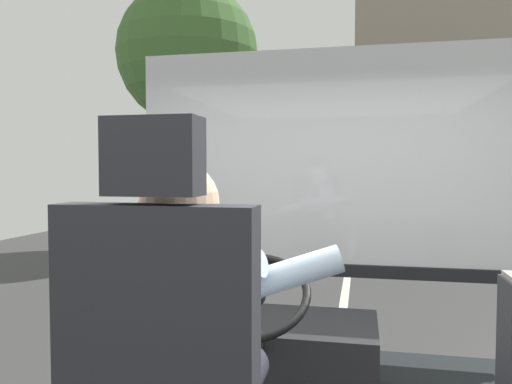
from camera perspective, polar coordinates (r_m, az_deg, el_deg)
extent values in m
cube|color=#373737|center=(10.62, 10.70, -7.66)|extent=(18.00, 44.00, 0.05)
cube|color=silver|center=(10.61, 10.70, -7.51)|extent=(0.12, 39.60, 0.00)
cube|color=#28282D|center=(1.23, -11.44, -16.92)|extent=(0.48, 0.10, 0.66)
cube|color=#28282D|center=(1.16, -11.64, 4.01)|extent=(0.22, 0.10, 0.18)
cylinder|color=silver|center=(1.39, -8.67, -16.77)|extent=(0.37, 0.37, 0.56)
cube|color=black|center=(1.54, -6.09, -12.13)|extent=(0.06, 0.01, 0.35)
sphere|color=beige|center=(1.31, -8.78, -1.13)|extent=(0.21, 0.21, 0.21)
cylinder|color=silver|center=(1.59, -1.06, -10.80)|extent=(0.62, 0.22, 0.27)
cylinder|color=silver|center=(1.66, -8.86, -10.30)|extent=(0.62, 0.22, 0.27)
cube|color=black|center=(2.70, 1.37, -18.37)|extent=(1.10, 0.56, 0.40)
cylinder|color=black|center=(2.27, -0.40, -15.06)|extent=(0.07, 0.24, 0.35)
torus|color=black|center=(2.14, -0.92, -11.71)|extent=(0.53, 0.48, 0.29)
cylinder|color=black|center=(2.14, -0.92, -11.71)|extent=(0.15, 0.15, 0.10)
cube|color=silver|center=(3.27, 8.02, 4.07)|extent=(2.50, 0.01, 1.40)
cube|color=black|center=(3.34, 7.93, -8.74)|extent=(2.50, 0.08, 0.08)
cylinder|color=#4C3828|center=(11.90, -7.73, 2.03)|extent=(0.25, 0.25, 3.48)
sphere|color=#3C622D|center=(12.19, -7.81, 15.37)|extent=(3.30, 3.30, 3.30)
cylinder|color=black|center=(13.86, 24.25, -4.34)|extent=(0.14, 0.47, 0.47)
cylinder|color=black|center=(11.42, 26.94, -5.85)|extent=(0.14, 0.47, 0.47)
cube|color=silver|center=(17.38, 23.15, -1.84)|extent=(1.74, 4.21, 0.62)
cube|color=#282D33|center=(17.10, 23.35, -0.07)|extent=(1.43, 2.32, 0.48)
cylinder|color=black|center=(18.86, 24.84, -2.48)|extent=(0.14, 0.51, 0.51)
cylinder|color=black|center=(18.56, 19.84, -2.47)|extent=(0.14, 0.51, 0.51)
cylinder|color=black|center=(16.33, 26.87, -3.29)|extent=(0.14, 0.51, 0.51)
cylinder|color=black|center=(15.99, 21.11, -3.30)|extent=(0.14, 0.51, 0.51)
cube|color=maroon|center=(21.98, 21.40, -0.93)|extent=(1.93, 4.10, 0.61)
cube|color=#282D33|center=(21.71, 21.53, 0.44)|extent=(1.58, 2.26, 0.46)
cylinder|color=black|center=(23.41, 23.09, -1.50)|extent=(0.14, 0.50, 0.50)
cylinder|color=black|center=(23.13, 18.64, -1.47)|extent=(0.14, 0.50, 0.50)
cylinder|color=black|center=(20.93, 24.43, -2.00)|extent=(0.14, 0.50, 0.50)
cylinder|color=black|center=(20.61, 19.45, -1.98)|extent=(0.14, 0.50, 0.50)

